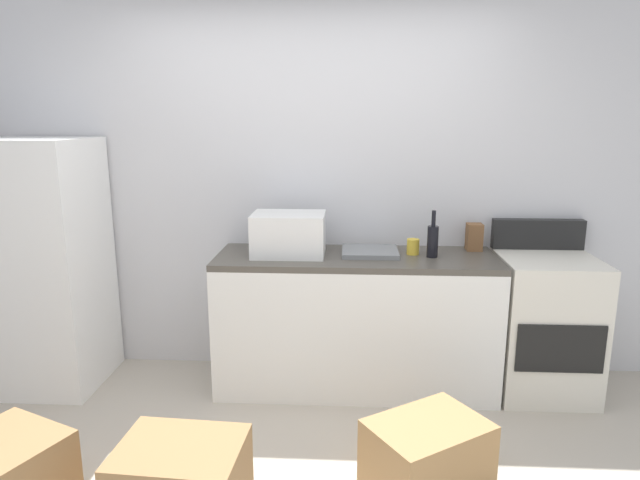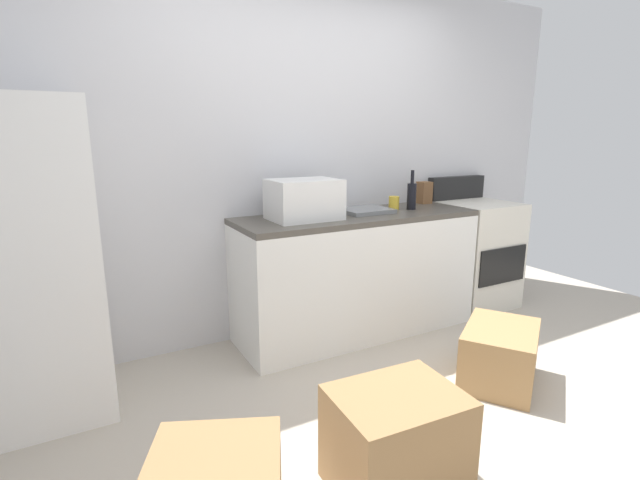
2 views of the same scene
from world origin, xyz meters
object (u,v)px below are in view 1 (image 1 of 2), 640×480
wine_bottle (433,240)px  stove_oven (543,323)px  microwave (289,234)px  cardboard_box_large (427,455)px  knife_block (474,237)px  refrigerator (44,265)px  coffee_mug (413,247)px

wine_bottle → stove_oven: bearing=1.5°
microwave → cardboard_box_large: (0.78, -1.05, -0.86)m
knife_block → stove_oven: bearing=-22.7°
stove_oven → cardboard_box_large: (-0.88, -1.05, -0.29)m
wine_bottle → refrigerator: bearing=-179.2°
refrigerator → wine_bottle: refrigerator is taller
refrigerator → coffee_mug: 2.42m
stove_oven → knife_block: stove_oven is taller
knife_block → microwave: bearing=-171.4°
refrigerator → stove_oven: bearing=1.0°
wine_bottle → knife_block: 0.37m
stove_oven → cardboard_box_large: size_ratio=2.01×
microwave → wine_bottle: wine_bottle is taller
wine_bottle → microwave: bearing=178.9°
wine_bottle → cardboard_box_large: wine_bottle is taller
wine_bottle → coffee_mug: size_ratio=3.00×
refrigerator → microwave: bearing=1.9°
coffee_mug → stove_oven: bearing=-3.3°
refrigerator → stove_oven: 3.29m
stove_oven → cardboard_box_large: bearing=-129.9°
microwave → knife_block: size_ratio=2.56×
microwave → knife_block: (1.22, 0.19, -0.05)m
coffee_mug → knife_block: knife_block is taller
refrigerator → knife_block: (2.83, 0.24, 0.17)m
microwave → cardboard_box_large: bearing=-53.3°
microwave → coffee_mug: bearing=3.7°
microwave → wine_bottle: 0.92m
wine_bottle → coffee_mug: 0.15m
knife_block → cardboard_box_large: knife_block is taller
knife_block → refrigerator: bearing=-175.2°
stove_oven → wine_bottle: (-0.74, -0.02, 0.54)m
coffee_mug → knife_block: bearing=17.8°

